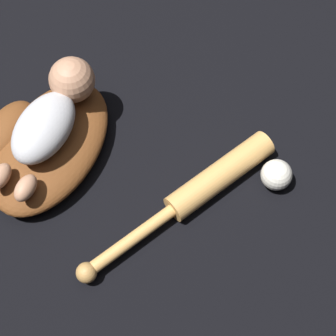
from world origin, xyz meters
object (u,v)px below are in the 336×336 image
(baby_figure, at_px, (51,114))
(baseball_bat, at_px, (201,190))
(baseball_glove, at_px, (43,144))
(baseball, at_px, (276,175))

(baby_figure, bearing_deg, baseball_bat, -63.83)
(baby_figure, relative_size, baseball_bat, 0.65)
(baby_figure, height_order, baseball_bat, baby_figure)
(baby_figure, xyz_separation_m, baseball_bat, (0.16, -0.32, -0.09))
(baseball_glove, relative_size, baseball_bat, 0.82)
(baby_figure, xyz_separation_m, baseball, (0.31, -0.40, -0.09))
(baby_figure, distance_m, baseball, 0.52)
(baseball_bat, bearing_deg, baby_figure, 116.17)
(baseball_bat, xyz_separation_m, baseball, (0.15, -0.09, 0.00))
(baseball_glove, height_order, baseball_bat, baseball_glove)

